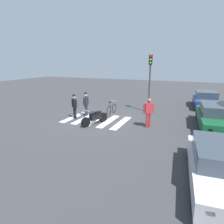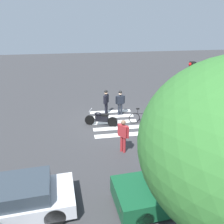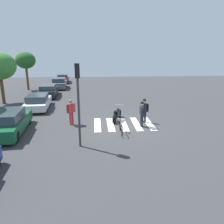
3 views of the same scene
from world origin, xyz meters
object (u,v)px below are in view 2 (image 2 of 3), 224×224
officer_on_foot (120,101)px  car_white_van (11,200)px  pedestrian_bystander (123,134)px  traffic_light_pole (189,89)px  police_motorcycle (101,119)px  car_green_compact (179,186)px  leaning_bicycle (142,117)px  officer_by_motorcycle (106,100)px

officer_on_foot → car_white_van: size_ratio=0.39×
officer_on_foot → pedestrian_bystander: size_ratio=1.00×
traffic_light_pole → police_motorcycle: bearing=-28.9°
officer_on_foot → police_motorcycle: bearing=45.2°
police_motorcycle → car_green_compact: (-2.08, 6.87, 0.23)m
leaning_bicycle → car_white_van: (6.49, 6.57, 0.23)m
police_motorcycle → traffic_light_pole: 5.53m
leaning_bicycle → officer_on_foot: 1.99m
car_white_van → traffic_light_pole: bearing=-152.9°
leaning_bicycle → pedestrian_bystander: pedestrian_bystander is taller
car_green_compact → traffic_light_pole: 5.47m
police_motorcycle → leaning_bicycle: (-2.62, 0.02, -0.06)m
police_motorcycle → pedestrian_bystander: pedestrian_bystander is taller
officer_on_foot → car_green_compact: 8.39m
leaning_bicycle → officer_by_motorcycle: 2.85m
police_motorcycle → car_green_compact: car_green_compact is taller
officer_on_foot → pedestrian_bystander: (0.76, 4.71, 0.01)m
police_motorcycle → car_green_compact: 7.18m
pedestrian_bystander → car_green_compact: (-1.35, 3.65, -0.33)m
officer_by_motorcycle → pedestrian_bystander: pedestrian_bystander is taller
officer_by_motorcycle → traffic_light_pole: size_ratio=0.40×
pedestrian_bystander → car_green_compact: 3.91m
leaning_bicycle → traffic_light_pole: size_ratio=0.40×
police_motorcycle → officer_on_foot: 2.18m
car_green_compact → car_white_van: size_ratio=1.06×
car_green_compact → officer_on_foot: bearing=-86.0°
officer_by_motorcycle → traffic_light_pole: traffic_light_pole is taller
police_motorcycle → officer_on_foot: officer_on_foot is taller
officer_on_foot → car_green_compact: (-0.59, 8.36, -0.33)m
leaning_bicycle → car_white_van: car_white_van is taller
officer_on_foot → traffic_light_pole: bearing=126.2°
pedestrian_bystander → car_white_van: bearing=36.3°
pedestrian_bystander → car_green_compact: bearing=110.3°
traffic_light_pole → car_green_compact: bearing=63.2°
police_motorcycle → officer_on_foot: bearing=-134.8°
officer_on_foot → car_white_van: (5.35, 8.08, -0.39)m
pedestrian_bystander → traffic_light_pole: traffic_light_pole is taller
officer_by_motorcycle → car_green_compact: officer_by_motorcycle is taller
leaning_bicycle → officer_on_foot: officer_on_foot is taller
leaning_bicycle → pedestrian_bystander: (1.89, 3.20, 0.62)m
pedestrian_bystander → traffic_light_pole: size_ratio=0.41×
officer_by_motorcycle → car_green_compact: 8.86m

